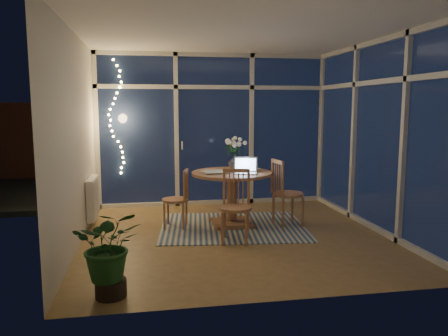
{
  "coord_description": "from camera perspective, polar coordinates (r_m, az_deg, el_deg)",
  "views": [
    {
      "loc": [
        -1.15,
        -5.5,
        1.69
      ],
      "look_at": [
        -0.13,
        0.25,
        0.88
      ],
      "focal_mm": 35.0,
      "sensor_mm": 36.0,
      "label": 1
    }
  ],
  "objects": [
    {
      "name": "neighbour_roof",
      "position": [
        14.08,
        -4.2,
        10.0
      ],
      "size": [
        7.0,
        3.0,
        2.2
      ],
      "primitive_type": "cube",
      "color": "#363A41",
      "rests_on": "ground"
    },
    {
      "name": "garden_shrubs",
      "position": [
        8.99,
        -7.72,
        -0.06
      ],
      "size": [
        0.9,
        0.9,
        0.9
      ],
      "primitive_type": "sphere",
      "color": "black",
      "rests_on": "ground"
    },
    {
      "name": "chair_front",
      "position": [
        5.47,
        1.47,
        -5.02
      ],
      "size": [
        0.53,
        0.53,
        0.93
      ],
      "primitive_type": "cube",
      "rotation": [
        0.0,
        0.0,
        -0.28
      ],
      "color": "#A8694C",
      "rests_on": "floor"
    },
    {
      "name": "chair_left",
      "position": [
        6.18,
        -6.38,
        -3.96
      ],
      "size": [
        0.47,
        0.47,
        0.84
      ],
      "primitive_type": "cube",
      "rotation": [
        0.0,
        0.0,
        -1.81
      ],
      "color": "#A8694C",
      "rests_on": "floor"
    },
    {
      "name": "radiator",
      "position": [
        6.57,
        -16.77,
        -3.72
      ],
      "size": [
        0.1,
        0.7,
        0.58
      ],
      "primitive_type": "cube",
      "color": "white",
      "rests_on": "wall_left"
    },
    {
      "name": "fairy_lights",
      "position": [
        7.4,
        -14.0,
        6.42
      ],
      "size": [
        0.24,
        0.1,
        1.85
      ],
      "primitive_type": null,
      "color": "#FFD166",
      "rests_on": "window_wall_back"
    },
    {
      "name": "window_wall_right",
      "position": [
        6.33,
        19.46,
        3.95
      ],
      "size": [
        0.1,
        4.0,
        2.6
      ],
      "primitive_type": "cube",
      "color": "silver",
      "rests_on": "floor"
    },
    {
      "name": "potted_plant",
      "position": [
        4.08,
        -14.71,
        -11.07
      ],
      "size": [
        0.54,
        0.47,
        0.76
      ],
      "primitive_type": "imported",
      "rotation": [
        0.0,
        0.0,
        -0.0
      ],
      "color": "#1B4B20",
      "rests_on": "floor"
    },
    {
      "name": "wall_left",
      "position": [
        5.58,
        -18.81,
        3.5
      ],
      "size": [
        0.04,
        4.0,
        2.6
      ],
      "primitive_type": "cube",
      "color": "silver",
      "rests_on": "floor"
    },
    {
      "name": "garden_patio",
      "position": [
        10.77,
        -1.1,
        -1.41
      ],
      "size": [
        12.0,
        6.0,
        0.1
      ],
      "primitive_type": "cube",
      "color": "black",
      "rests_on": "ground"
    },
    {
      "name": "ceiling",
      "position": [
        5.69,
        1.84,
        17.13
      ],
      "size": [
        4.0,
        4.0,
        0.0
      ],
      "primitive_type": "plane",
      "color": "white",
      "rests_on": "wall_back"
    },
    {
      "name": "bowl",
      "position": [
        6.32,
        4.15,
        -0.2
      ],
      "size": [
        0.17,
        0.17,
        0.04
      ],
      "primitive_type": "imported",
      "rotation": [
        0.0,
        0.0,
        -0.11
      ],
      "color": "silver",
      "rests_on": "dining_table"
    },
    {
      "name": "phone",
      "position": [
        6.1,
        1.87,
        -0.61
      ],
      "size": [
        0.11,
        0.06,
        0.01
      ],
      "primitive_type": "cube",
      "rotation": [
        0.0,
        0.0,
        -0.1
      ],
      "color": "black",
      "rests_on": "dining_table"
    },
    {
      "name": "laptop",
      "position": [
        6.05,
        2.78,
        0.41
      ],
      "size": [
        0.39,
        0.36,
        0.24
      ],
      "primitive_type": null,
      "rotation": [
        0.0,
        0.0,
        -0.27
      ],
      "color": "silver",
      "rests_on": "dining_table"
    },
    {
      "name": "wall_front",
      "position": [
        3.7,
        8.15,
        1.8
      ],
      "size": [
        4.0,
        0.04,
        2.6
      ],
      "primitive_type": "cube",
      "color": "silver",
      "rests_on": "floor"
    },
    {
      "name": "wall_back",
      "position": [
        7.6,
        -1.33,
        4.99
      ],
      "size": [
        4.0,
        0.04,
        2.6
      ],
      "primitive_type": "cube",
      "color": "silver",
      "rests_on": "floor"
    },
    {
      "name": "garden_fence",
      "position": [
        11.09,
        -4.08,
        3.84
      ],
      "size": [
        11.0,
        0.08,
        1.8
      ],
      "primitive_type": "cube",
      "color": "#3D2416",
      "rests_on": "ground"
    },
    {
      "name": "newspapers",
      "position": [
        6.14,
        -0.79,
        -0.49
      ],
      "size": [
        0.44,
        0.35,
        0.02
      ],
      "primitive_type": "cube",
      "rotation": [
        0.0,
        0.0,
        -0.08
      ],
      "color": "#BAB8B1",
      "rests_on": "dining_table"
    },
    {
      "name": "rug",
      "position": [
        6.26,
        1.18,
        -7.67
      ],
      "size": [
        2.21,
        1.85,
        0.01
      ],
      "primitive_type": "cube",
      "rotation": [
        0.0,
        0.0,
        -0.11
      ],
      "color": "beige",
      "rests_on": "floor"
    },
    {
      "name": "dining_table",
      "position": [
        6.27,
        1.01,
        -4.05
      ],
      "size": [
        1.26,
        1.26,
        0.78
      ],
      "primitive_type": "cylinder",
      "rotation": [
        0.0,
        0.0,
        -0.11
      ],
      "color": "#A8694C",
      "rests_on": "floor"
    },
    {
      "name": "flower_vase",
      "position": [
        6.5,
        1.48,
        0.8
      ],
      "size": [
        0.22,
        0.22,
        0.21
      ],
      "primitive_type": "imported",
      "rotation": [
        0.0,
        0.0,
        -0.11
      ],
      "color": "white",
      "rests_on": "dining_table"
    },
    {
      "name": "chair_right",
      "position": [
        6.28,
        8.38,
        -3.17
      ],
      "size": [
        0.52,
        0.52,
        0.98
      ],
      "primitive_type": "cube",
      "rotation": [
        0.0,
        0.0,
        1.73
      ],
      "color": "#A8694C",
      "rests_on": "floor"
    },
    {
      "name": "floor",
      "position": [
        5.87,
        1.73,
        -8.81
      ],
      "size": [
        4.0,
        4.0,
        0.0
      ],
      "primitive_type": "plane",
      "color": "brown",
      "rests_on": "ground"
    },
    {
      "name": "wall_right",
      "position": [
        6.35,
        19.78,
        3.95
      ],
      "size": [
        0.04,
        4.0,
        2.6
      ],
      "primitive_type": "cube",
      "color": "silver",
      "rests_on": "floor"
    },
    {
      "name": "window_wall_back",
      "position": [
        7.56,
        -1.28,
        4.98
      ],
      "size": [
        4.0,
        0.1,
        2.6
      ],
      "primitive_type": "cube",
      "color": "silver",
      "rests_on": "floor"
    }
  ]
}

